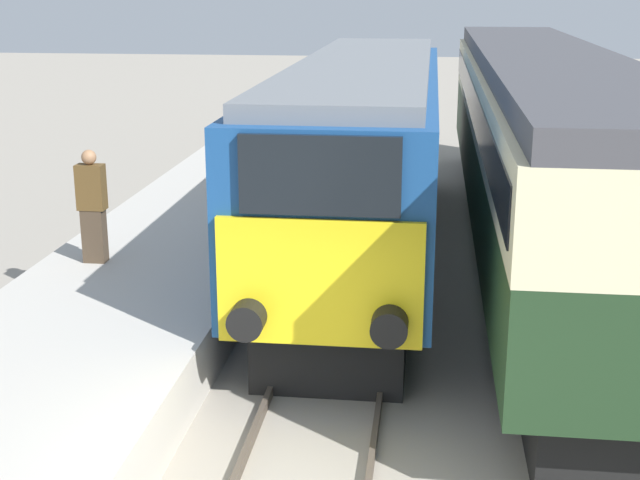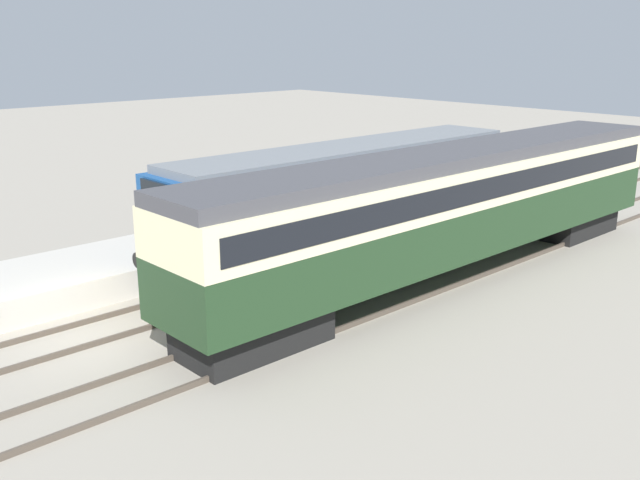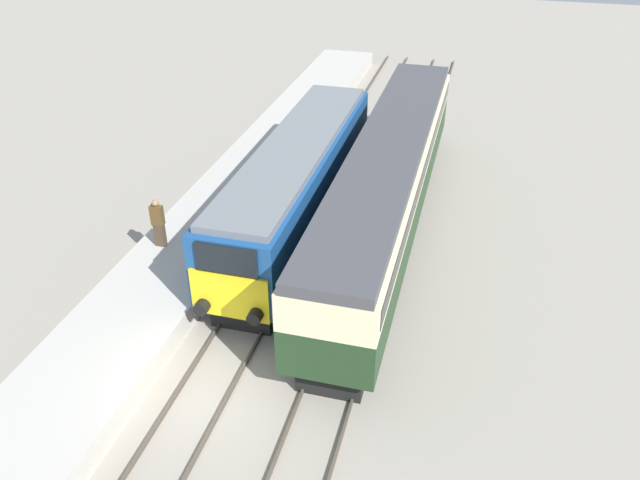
{
  "view_description": "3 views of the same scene",
  "coord_description": "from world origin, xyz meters",
  "px_view_note": "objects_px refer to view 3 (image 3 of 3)",
  "views": [
    {
      "loc": [
        1.25,
        -7.65,
        5.21
      ],
      "look_at": [
        0.0,
        2.35,
        2.3
      ],
      "focal_mm": 50.0,
      "sensor_mm": 36.0,
      "label": 1
    },
    {
      "loc": [
        15.99,
        -6.95,
        7.2
      ],
      "look_at": [
        1.7,
        6.35,
        1.6
      ],
      "focal_mm": 40.0,
      "sensor_mm": 36.0,
      "label": 2
    },
    {
      "loc": [
        6.44,
        -11.33,
        13.01
      ],
      "look_at": [
        1.7,
        6.35,
        1.6
      ],
      "focal_mm": 35.0,
      "sensor_mm": 36.0,
      "label": 3
    }
  ],
  "objects_px": {
    "locomotive": "(297,183)",
    "person_on_platform": "(158,223)",
    "passenger_carriage": "(389,177)",
    "luggage_crate": "(250,174)"
  },
  "relations": [
    {
      "from": "passenger_carriage",
      "to": "luggage_crate",
      "type": "xyz_separation_m",
      "value": [
        -6.23,
        1.34,
        -1.3
      ]
    },
    {
      "from": "locomotive",
      "to": "passenger_carriage",
      "type": "bearing_deg",
      "value": 15.26
    },
    {
      "from": "locomotive",
      "to": "luggage_crate",
      "type": "bearing_deg",
      "value": 141.24
    },
    {
      "from": "passenger_carriage",
      "to": "person_on_platform",
      "type": "distance_m",
      "value": 8.77
    },
    {
      "from": "person_on_platform",
      "to": "luggage_crate",
      "type": "xyz_separation_m",
      "value": [
        1.29,
        5.79,
        -0.63
      ]
    },
    {
      "from": "locomotive",
      "to": "person_on_platform",
      "type": "bearing_deg",
      "value": -139.5
    },
    {
      "from": "luggage_crate",
      "to": "passenger_carriage",
      "type": "bearing_deg",
      "value": -12.17
    },
    {
      "from": "luggage_crate",
      "to": "locomotive",
      "type": "bearing_deg",
      "value": -38.76
    },
    {
      "from": "locomotive",
      "to": "person_on_platform",
      "type": "distance_m",
      "value": 5.44
    },
    {
      "from": "passenger_carriage",
      "to": "locomotive",
      "type": "bearing_deg",
      "value": -164.74
    }
  ]
}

